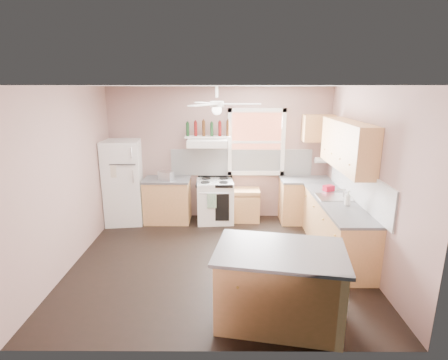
{
  "coord_description": "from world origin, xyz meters",
  "views": [
    {
      "loc": [
        0.13,
        -5.07,
        2.69
      ],
      "look_at": [
        0.1,
        0.3,
        1.25
      ],
      "focal_mm": 28.0,
      "sensor_mm": 36.0,
      "label": 1
    }
  ],
  "objects_px": {
    "stove": "(215,201)",
    "cart": "(243,205)",
    "toaster": "(166,176)",
    "island": "(279,287)",
    "refrigerator": "(123,182)"
  },
  "relations": [
    {
      "from": "stove",
      "to": "cart",
      "type": "relative_size",
      "value": 1.29
    },
    {
      "from": "toaster",
      "to": "island",
      "type": "relative_size",
      "value": 0.2
    },
    {
      "from": "stove",
      "to": "toaster",
      "type": "bearing_deg",
      "value": -177.61
    },
    {
      "from": "cart",
      "to": "island",
      "type": "xyz_separation_m",
      "value": [
        0.26,
        -3.21,
        0.1
      ]
    },
    {
      "from": "island",
      "to": "stove",
      "type": "bearing_deg",
      "value": 115.15
    },
    {
      "from": "toaster",
      "to": "island",
      "type": "bearing_deg",
      "value": -34.55
    },
    {
      "from": "refrigerator",
      "to": "toaster",
      "type": "bearing_deg",
      "value": -12.0
    },
    {
      "from": "stove",
      "to": "island",
      "type": "height_order",
      "value": "same"
    },
    {
      "from": "island",
      "to": "cart",
      "type": "bearing_deg",
      "value": 104.87
    },
    {
      "from": "toaster",
      "to": "island",
      "type": "xyz_separation_m",
      "value": [
        1.8,
        -3.04,
        -0.56
      ]
    },
    {
      "from": "toaster",
      "to": "cart",
      "type": "bearing_deg",
      "value": 31.22
    },
    {
      "from": "toaster",
      "to": "cart",
      "type": "height_order",
      "value": "toaster"
    },
    {
      "from": "stove",
      "to": "island",
      "type": "relative_size",
      "value": 0.62
    },
    {
      "from": "refrigerator",
      "to": "island",
      "type": "xyz_separation_m",
      "value": [
        2.67,
        -3.11,
        -0.41
      ]
    },
    {
      "from": "stove",
      "to": "refrigerator",
      "type": "bearing_deg",
      "value": 176.62
    }
  ]
}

